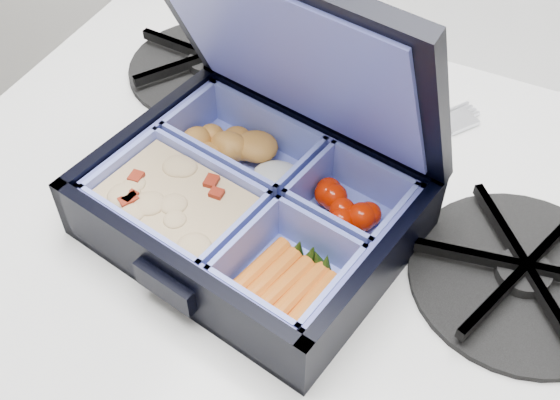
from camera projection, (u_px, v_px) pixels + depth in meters
The scene contains 4 objects.
bento_box at pixel (251, 207), 0.56m from camera, with size 0.24×0.19×0.06m, color black, non-canonical shape.
burner_grate at pixel (524, 271), 0.54m from camera, with size 0.17×0.17×0.03m, color black.
burner_grate_rear at pixel (209, 63), 0.72m from camera, with size 0.17×0.17×0.02m, color black.
fork at pixel (378, 154), 0.64m from camera, with size 0.03×0.20×0.01m, color silver, non-canonical shape.
Camera 1 is at (0.02, 1.30, 1.44)m, focal length 45.00 mm.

